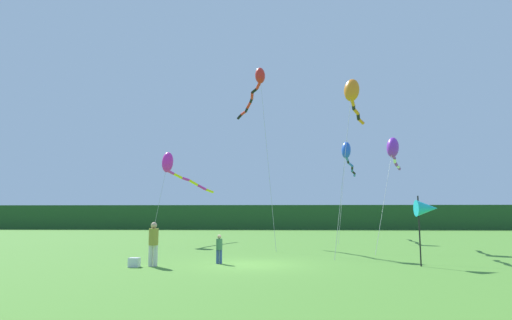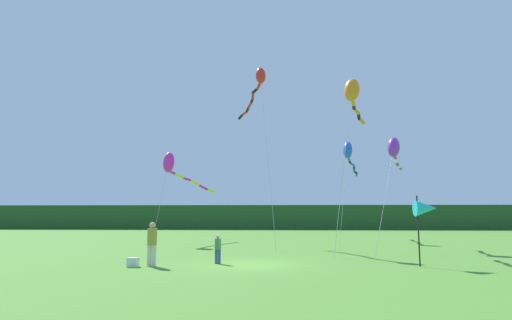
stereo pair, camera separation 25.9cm
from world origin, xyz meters
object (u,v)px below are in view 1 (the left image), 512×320
at_px(person_adult, 153,242).
at_px(person_child, 219,247).
at_px(banner_flag_pole, 427,209).
at_px(kite_purple, 393,149).
at_px(kite_blue, 347,154).
at_px(kite_red, 257,85).
at_px(cooler_box, 134,262).
at_px(kite_orange, 352,93).
at_px(kite_magenta, 172,166).

xyz_separation_m(person_adult, person_child, (2.62, 1.10, -0.31)).
xyz_separation_m(banner_flag_pole, kite_purple, (1.38, 9.57, 4.01)).
height_order(kite_purple, kite_blue, kite_blue).
bearing_deg(kite_red, kite_purple, -6.50).
bearing_deg(person_child, kite_red, 83.00).
height_order(cooler_box, kite_purple, kite_purple).
height_order(person_adult, person_child, person_adult).
relative_size(cooler_box, kite_orange, 0.04).
distance_m(person_adult, kite_red, 15.54).
distance_m(kite_purple, kite_orange, 5.46).
bearing_deg(kite_red, kite_magenta, 156.02).
bearing_deg(kite_orange, kite_blue, 81.98).
xyz_separation_m(cooler_box, banner_flag_pole, (12.19, 0.72, 2.19)).
xyz_separation_m(person_child, kite_orange, (7.05, 5.56, 8.52)).
relative_size(cooler_box, kite_blue, 0.04).
xyz_separation_m(kite_purple, kite_red, (-9.01, 1.03, 4.80)).
xyz_separation_m(kite_purple, kite_orange, (-3.19, -3.41, 2.83)).
height_order(banner_flag_pole, kite_purple, kite_purple).
relative_size(kite_red, kite_blue, 1.14).
relative_size(person_child, kite_orange, 0.12).
distance_m(person_adult, kite_orange, 14.33).
relative_size(person_adult, kite_blue, 0.17).
distance_m(person_child, kite_orange, 12.38).
distance_m(kite_red, kite_magenta, 8.98).
bearing_deg(kite_blue, kite_orange, -98.02).
bearing_deg(cooler_box, person_adult, 17.01).
height_order(cooler_box, kite_red, kite_red).
relative_size(kite_orange, kite_blue, 0.95).
bearing_deg(kite_blue, kite_red, -133.58).
distance_m(cooler_box, kite_red, 16.43).
height_order(cooler_box, kite_orange, kite_orange).
xyz_separation_m(person_adult, kite_red, (3.85, 11.10, 10.18)).
height_order(banner_flag_pole, kite_red, kite_red).
bearing_deg(cooler_box, kite_magenta, 98.01).
bearing_deg(person_child, person_adult, -157.15).
bearing_deg(person_adult, banner_flag_pole, 2.49).
xyz_separation_m(person_child, cooler_box, (-3.33, -1.32, -0.51)).
bearing_deg(kite_magenta, kite_purple, -14.22).
relative_size(kite_orange, kite_magenta, 1.43).
bearing_deg(banner_flag_pole, kite_orange, 106.32).
distance_m(kite_purple, kite_blue, 9.14).
distance_m(cooler_box, kite_purple, 18.13).
distance_m(banner_flag_pole, kite_orange, 9.39).
distance_m(kite_orange, kite_blue, 12.64).
relative_size(cooler_box, banner_flag_pole, 0.14).
height_order(cooler_box, banner_flag_pole, banner_flag_pole).
distance_m(kite_orange, kite_magenta, 14.81).
distance_m(person_child, banner_flag_pole, 9.03).
xyz_separation_m(banner_flag_pole, kite_blue, (-0.06, 18.55, 4.98)).
bearing_deg(kite_blue, cooler_box, -122.19).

